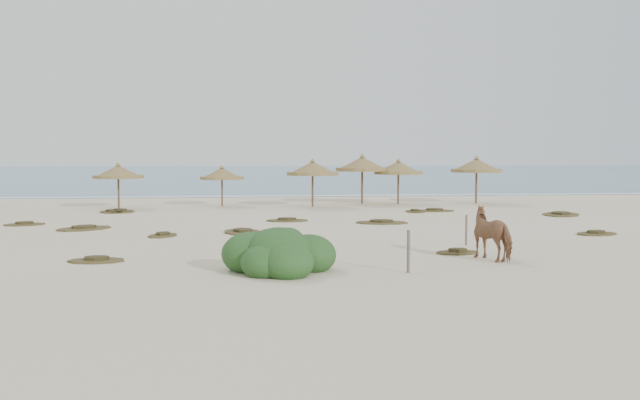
{
  "coord_description": "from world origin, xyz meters",
  "views": [
    {
      "loc": [
        -2.84,
        -25.0,
        3.29
      ],
      "look_at": [
        0.49,
        5.0,
        1.18
      ],
      "focal_mm": 40.0,
      "sensor_mm": 36.0,
      "label": 1
    }
  ],
  "objects": [
    {
      "name": "scrub_11",
      "position": [
        -7.11,
        -3.53,
        0.05
      ],
      "size": [
        1.69,
        1.12,
        0.16
      ],
      "rotation": [
        0.0,
        0.0,
        3.12
      ],
      "color": "brown",
      "rests_on": "ground"
    },
    {
      "name": "scrub_12",
      "position": [
        4.01,
        -3.07,
        0.05
      ],
      "size": [
        1.57,
        1.16,
        0.16
      ],
      "rotation": [
        0.0,
        0.0,
        0.17
      ],
      "color": "brown",
      "rests_on": "ground"
    },
    {
      "name": "palapa_1",
      "position": [
        -9.72,
        16.09,
        2.04
      ],
      "size": [
        3.1,
        3.1,
        2.63
      ],
      "rotation": [
        0.0,
        0.0,
        -0.11
      ],
      "color": "brown",
      "rests_on": "ground"
    },
    {
      "name": "palapa_3",
      "position": [
        1.29,
        16.19,
        2.19
      ],
      "size": [
        3.72,
        3.72,
        2.83
      ],
      "rotation": [
        0.0,
        0.0,
        -0.27
      ],
      "color": "brown",
      "rests_on": "ground"
    },
    {
      "name": "scrub_13",
      "position": [
        -0.73,
        7.9,
        0.05
      ],
      "size": [
        1.99,
        1.32,
        0.16
      ],
      "rotation": [
        0.0,
        0.0,
        3.12
      ],
      "color": "brown",
      "rests_on": "ground"
    },
    {
      "name": "ground",
      "position": [
        0.0,
        0.0,
        0.0
      ],
      "size": [
        160.0,
        160.0,
        0.0
      ],
      "primitive_type": "plane",
      "color": "beige",
      "rests_on": "ground"
    },
    {
      "name": "palapa_2",
      "position": [
        -3.96,
        17.24,
        1.88
      ],
      "size": [
        3.23,
        3.23,
        2.43
      ],
      "rotation": [
        0.0,
        0.0,
        -0.29
      ],
      "color": "brown",
      "rests_on": "ground"
    },
    {
      "name": "fence_post_far",
      "position": [
        4.92,
        -1.16,
        0.53
      ],
      "size": [
        0.08,
        0.08,
        1.05
      ],
      "primitive_type": "cylinder",
      "rotation": [
        0.0,
        0.0,
        0.0
      ],
      "color": "brown",
      "rests_on": "ground"
    },
    {
      "name": "scrub_10",
      "position": [
        6.35,
        11.95,
        0.05
      ],
      "size": [
        1.09,
        1.58,
        0.16
      ],
      "rotation": [
        0.0,
        0.0,
        1.64
      ],
      "color": "brown",
      "rests_on": "ground"
    },
    {
      "name": "ocean",
      "position": [
        0.0,
        75.0,
        0.0
      ],
      "size": [
        200.0,
        100.0,
        0.01
      ],
      "primitive_type": "cube",
      "color": "#2A5E7E",
      "rests_on": "ground"
    },
    {
      "name": "scrub_1",
      "position": [
        -9.38,
        5.43,
        0.05
      ],
      "size": [
        2.83,
        2.78,
        0.16
      ],
      "rotation": [
        0.0,
        0.0,
        0.74
      ],
      "color": "brown",
      "rests_on": "ground"
    },
    {
      "name": "scrub_9",
      "position": [
        -2.78,
        3.4,
        0.05
      ],
      "size": [
        2.0,
        2.58,
        0.16
      ],
      "rotation": [
        0.0,
        0.0,
        1.82
      ],
      "color": "brown",
      "rests_on": "ground"
    },
    {
      "name": "palapa_5",
      "position": [
        6.74,
        17.79,
        2.18
      ],
      "size": [
        3.75,
        3.75,
        2.81
      ],
      "rotation": [
        0.0,
        0.0,
        0.3
      ],
      "color": "brown",
      "rests_on": "ground"
    },
    {
      "name": "horse",
      "position": [
        4.73,
        -4.42,
        0.79
      ],
      "size": [
        1.5,
        2.06,
        1.59
      ],
      "primitive_type": "imported",
      "rotation": [
        0.0,
        0.0,
        3.53
      ],
      "color": "#936243",
      "rests_on": "ground"
    },
    {
      "name": "bush",
      "position": [
        -1.83,
        -5.94,
        0.46
      ],
      "size": [
        3.15,
        2.77,
        1.41
      ],
      "rotation": [
        0.0,
        0.0,
        -0.29
      ],
      "color": "#2E5825",
      "rests_on": "ground"
    },
    {
      "name": "scrub_2",
      "position": [
        -5.84,
        2.58,
        0.05
      ],
      "size": [
        1.46,
        1.76,
        0.16
      ],
      "rotation": [
        0.0,
        0.0,
        1.2
      ],
      "color": "brown",
      "rests_on": "ground"
    },
    {
      "name": "scrub_7",
      "position": [
        7.55,
        12.38,
        0.05
      ],
      "size": [
        2.17,
        1.48,
        0.16
      ],
      "rotation": [
        0.0,
        0.0,
        3.08
      ],
      "color": "brown",
      "rests_on": "ground"
    },
    {
      "name": "scrub_14",
      "position": [
        -9.66,
        13.46,
        0.05
      ],
      "size": [
        1.83,
        2.18,
        0.16
      ],
      "rotation": [
        0.0,
        0.0,
        1.97
      ],
      "color": "brown",
      "rests_on": "ground"
    },
    {
      "name": "scrub_4",
      "position": [
        10.96,
        1.31,
        0.05
      ],
      "size": [
        2.02,
        1.6,
        0.16
      ],
      "rotation": [
        0.0,
        0.0,
        0.29
      ],
      "color": "brown",
      "rests_on": "ground"
    },
    {
      "name": "palapa_4",
      "position": [
        4.56,
        18.17,
        2.4
      ],
      "size": [
        4.31,
        4.31,
        3.09
      ],
      "rotation": [
        0.0,
        0.0,
        0.39
      ],
      "color": "brown",
      "rests_on": "ground"
    },
    {
      "name": "fence_post_near",
      "position": [
        1.61,
        -6.43,
        0.58
      ],
      "size": [
        0.1,
        0.1,
        1.16
      ],
      "primitive_type": "cylinder",
      "rotation": [
        0.0,
        0.0,
        0.17
      ],
      "color": "brown",
      "rests_on": "ground"
    },
    {
      "name": "scrub_5",
      "position": [
        13.32,
        9.47,
        0.05
      ],
      "size": [
        2.93,
        3.31,
        0.16
      ],
      "rotation": [
        0.0,
        0.0,
        1.07
      ],
      "color": "brown",
      "rests_on": "ground"
    },
    {
      "name": "scrub_8",
      "position": [
        -12.34,
        7.4,
        0.05
      ],
      "size": [
        1.98,
        1.57,
        0.16
      ],
      "rotation": [
        0.0,
        0.0,
        0.29
      ],
      "color": "brown",
      "rests_on": "ground"
    },
    {
      "name": "palapa_6",
      "position": [
        11.62,
        17.64,
        2.31
      ],
      "size": [
        4.12,
        4.12,
        2.98
      ],
      "rotation": [
        0.0,
        0.0,
        -0.37
      ],
      "color": "brown",
      "rests_on": "ground"
    },
    {
      "name": "scrub_6",
      "position": [
        -9.29,
        13.79,
        0.05
      ],
      "size": [
        2.16,
        2.65,
        0.16
      ],
      "rotation": [
        0.0,
        0.0,
        1.91
      ],
      "color": "brown",
      "rests_on": "ground"
    },
    {
      "name": "scrub_3",
      "position": [
        3.46,
        6.48,
        0.05
      ],
      "size": [
        2.56,
        1.86,
        0.16
      ],
      "rotation": [
        0.0,
        0.0,
        3.0
      ],
      "color": "brown",
      "rests_on": "ground"
    },
    {
      "name": "foam_line",
      "position": [
        0.0,
        26.0,
        0.0
      ],
      "size": [
        70.0,
        0.6,
        0.01
      ],
      "primitive_type": "cube",
      "color": "white",
      "rests_on": "ground"
    }
  ]
}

